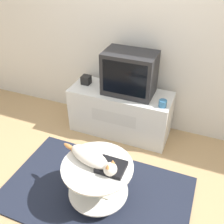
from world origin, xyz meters
TOP-DOWN VIEW (x-y plane):
  - ground_plane at (0.00, 0.00)m, footprint 12.00×12.00m
  - wall_back at (0.00, 1.31)m, footprint 8.00×0.05m
  - rug at (0.00, 0.00)m, footprint 1.76×1.07m
  - tv_stand at (-0.13, 1.00)m, footprint 1.19×0.45m
  - tv at (-0.04, 1.02)m, footprint 0.57×0.36m
  - speaker at (-0.58, 1.03)m, footprint 0.10×0.10m
  - mug at (0.39, 0.87)m, footprint 0.08×0.08m
  - coffee_table at (0.05, -0.06)m, footprint 0.62×0.62m
  - dvd_box at (0.18, -0.04)m, footprint 0.24×0.20m
  - cat at (0.00, -0.05)m, footprint 0.59×0.27m

SIDE VIEW (x-z plane):
  - ground_plane at x=0.00m, z-range 0.00..0.00m
  - rug at x=0.00m, z-range 0.00..0.02m
  - coffee_table at x=0.05m, z-range 0.07..0.49m
  - tv_stand at x=-0.13m, z-range 0.00..0.57m
  - dvd_box at x=0.18m, z-range 0.45..0.49m
  - cat at x=0.00m, z-range 0.44..0.57m
  - mug at x=0.39m, z-range 0.57..0.64m
  - speaker at x=-0.58m, z-range 0.57..0.67m
  - tv at x=-0.04m, z-range 0.57..1.05m
  - wall_back at x=0.00m, z-range 0.00..2.60m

